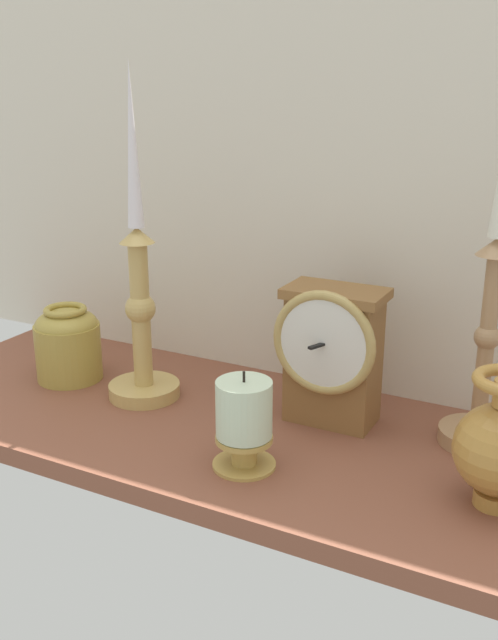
% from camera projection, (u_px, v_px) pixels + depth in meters
% --- Properties ---
extents(ground_plane, '(1.00, 0.36, 0.02)m').
position_uv_depth(ground_plane, '(245.00, 434.00, 0.91)').
color(ground_plane, brown).
extents(back_wall, '(1.20, 0.02, 0.65)m').
position_uv_depth(back_wall, '(310.00, 148.00, 0.96)').
color(back_wall, beige).
rests_on(back_wall, ground_plane).
extents(mantel_clock, '(0.13, 0.10, 0.18)m').
position_uv_depth(mantel_clock, '(332.00, 353.00, 0.89)').
color(mantel_clock, brown).
rests_on(mantel_clock, ground_plane).
extents(candlestick_tall_left, '(0.09, 0.09, 0.42)m').
position_uv_depth(candlestick_tall_left, '(488.00, 329.00, 0.82)').
color(candlestick_tall_left, '#A87E55').
rests_on(candlestick_tall_left, ground_plane).
extents(candlestick_tall_center, '(0.10, 0.10, 0.44)m').
position_uv_depth(candlestick_tall_center, '(140.00, 305.00, 0.95)').
color(candlestick_tall_center, tan).
rests_on(candlestick_tall_center, ground_plane).
extents(brass_vase_jar, '(0.09, 0.09, 0.11)m').
position_uv_depth(brass_vase_jar, '(68.00, 342.00, 1.03)').
color(brass_vase_jar, '#AE9540').
rests_on(brass_vase_jar, ground_plane).
extents(pillar_candle_front, '(0.07, 0.07, 0.11)m').
position_uv_depth(pillar_candle_front, '(244.00, 421.00, 0.79)').
color(pillar_candle_front, tan).
rests_on(pillar_candle_front, ground_plane).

